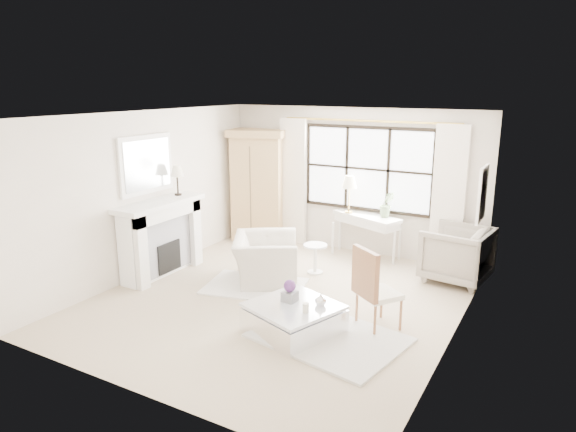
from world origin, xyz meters
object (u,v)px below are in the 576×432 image
object	(u,v)px
armoire	(259,185)
console_table	(366,236)
coffee_table	(294,319)
club_armchair	(266,259)

from	to	relation	value
armoire	console_table	xyz separation A→B (m)	(2.31, 0.01, -0.74)
armoire	coffee_table	bearing A→B (deg)	-65.96
console_table	coffee_table	bearing A→B (deg)	-63.90
console_table	club_armchair	bearing A→B (deg)	-95.48
armoire	coffee_table	xyz separation A→B (m)	(2.58, -3.25, -0.96)
console_table	coffee_table	size ratio (longest dim) A/B	1.08
armoire	club_armchair	bearing A→B (deg)	-69.54
armoire	club_armchair	world-z (taller)	armoire
club_armchair	coffee_table	distance (m)	1.84
armoire	console_table	distance (m)	2.43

